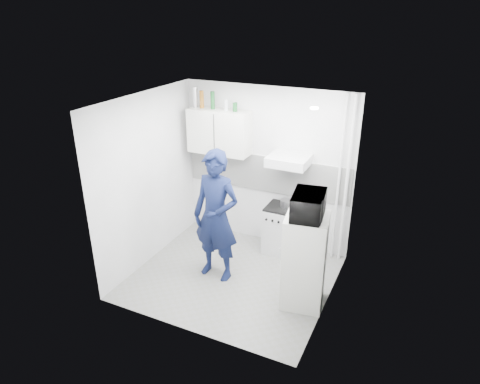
% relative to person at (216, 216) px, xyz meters
% --- Properties ---
extents(floor, '(2.80, 2.80, 0.00)m').
position_rel_person_xyz_m(floor, '(0.24, 0.03, -0.97)').
color(floor, slate).
rests_on(floor, ground).
extents(ceiling, '(2.80, 2.80, 0.00)m').
position_rel_person_xyz_m(ceiling, '(0.24, 0.03, 1.63)').
color(ceiling, white).
rests_on(ceiling, wall_back).
extents(wall_back, '(2.80, 0.00, 2.80)m').
position_rel_person_xyz_m(wall_back, '(0.24, 1.28, 0.33)').
color(wall_back, silver).
rests_on(wall_back, floor).
extents(wall_left, '(0.00, 2.60, 2.60)m').
position_rel_person_xyz_m(wall_left, '(-1.16, 0.03, 0.33)').
color(wall_left, silver).
rests_on(wall_left, floor).
extents(wall_right, '(0.00, 2.60, 2.60)m').
position_rel_person_xyz_m(wall_right, '(1.64, 0.03, 0.33)').
color(wall_right, silver).
rests_on(wall_right, floor).
extents(person, '(0.73, 0.50, 1.93)m').
position_rel_person_xyz_m(person, '(0.00, 0.00, 0.00)').
color(person, '#0D1433').
rests_on(person, floor).
extents(stove, '(0.48, 0.48, 0.76)m').
position_rel_person_xyz_m(stove, '(0.60, 1.03, -0.58)').
color(stove, silver).
rests_on(stove, floor).
extents(fridge, '(0.62, 0.62, 1.29)m').
position_rel_person_xyz_m(fridge, '(1.34, -0.08, -0.32)').
color(fridge, silver).
rests_on(fridge, floor).
extents(stove_top, '(0.46, 0.46, 0.03)m').
position_rel_person_xyz_m(stove_top, '(0.60, 1.03, -0.19)').
color(stove_top, black).
rests_on(stove_top, stove).
extents(saucepan, '(0.19, 0.19, 0.11)m').
position_rel_person_xyz_m(saucepan, '(0.66, 1.09, -0.12)').
color(saucepan, silver).
rests_on(saucepan, stove_top).
extents(microwave, '(0.61, 0.46, 0.31)m').
position_rel_person_xyz_m(microwave, '(1.34, -0.08, 0.48)').
color(microwave, black).
rests_on(microwave, fridge).
extents(bottle_a, '(0.07, 0.07, 0.32)m').
position_rel_person_xyz_m(bottle_a, '(-0.93, 1.11, 1.39)').
color(bottle_a, silver).
rests_on(bottle_a, upper_cabinet).
extents(bottle_b, '(0.07, 0.07, 0.27)m').
position_rel_person_xyz_m(bottle_b, '(-0.81, 1.11, 1.37)').
color(bottle_b, brown).
rests_on(bottle_b, upper_cabinet).
extents(bottle_c, '(0.07, 0.07, 0.27)m').
position_rel_person_xyz_m(bottle_c, '(-0.62, 1.11, 1.37)').
color(bottle_c, '#144C1E').
rests_on(bottle_c, upper_cabinet).
extents(canister_a, '(0.07, 0.07, 0.17)m').
position_rel_person_xyz_m(canister_a, '(-0.38, 1.11, 1.32)').
color(canister_a, '#B2B7BC').
rests_on(canister_a, upper_cabinet).
extents(canister_b, '(0.07, 0.07, 0.14)m').
position_rel_person_xyz_m(canister_b, '(-0.23, 1.11, 1.30)').
color(canister_b, '#144C1E').
rests_on(canister_b, upper_cabinet).
extents(upper_cabinet, '(1.00, 0.35, 0.70)m').
position_rel_person_xyz_m(upper_cabinet, '(-0.51, 1.11, 0.88)').
color(upper_cabinet, silver).
rests_on(upper_cabinet, wall_back).
extents(range_hood, '(0.60, 0.50, 0.14)m').
position_rel_person_xyz_m(range_hood, '(0.69, 1.03, 0.60)').
color(range_hood, silver).
rests_on(range_hood, wall_back).
extents(backsplash, '(2.74, 0.03, 0.60)m').
position_rel_person_xyz_m(backsplash, '(0.24, 1.27, 0.23)').
color(backsplash, white).
rests_on(backsplash, wall_back).
extents(pipe_a, '(0.05, 0.05, 2.60)m').
position_rel_person_xyz_m(pipe_a, '(1.54, 1.20, 0.33)').
color(pipe_a, silver).
rests_on(pipe_a, floor).
extents(pipe_b, '(0.04, 0.04, 2.60)m').
position_rel_person_xyz_m(pipe_b, '(1.42, 1.20, 0.33)').
color(pipe_b, silver).
rests_on(pipe_b, floor).
extents(ceiling_spot_fixture, '(0.10, 0.10, 0.02)m').
position_rel_person_xyz_m(ceiling_spot_fixture, '(1.24, 0.23, 1.60)').
color(ceiling_spot_fixture, white).
rests_on(ceiling_spot_fixture, ceiling).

